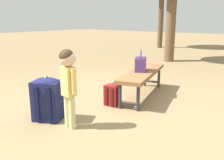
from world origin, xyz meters
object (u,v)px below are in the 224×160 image
park_bench (142,74)px  child_standing (68,76)px  handbag (141,64)px  backpack_large (47,98)px  backpack_small (112,94)px

park_bench → child_standing: bearing=-1.7°
handbag → backpack_large: 1.71m
child_standing → backpack_large: 0.54m
backpack_small → child_standing: bearing=4.8°
handbag → backpack_small: (0.66, -0.09, -0.39)m
handbag → backpack_large: bearing=-14.7°
backpack_large → backpack_small: 1.03m
child_standing → backpack_small: child_standing is taller
park_bench → backpack_small: size_ratio=4.44×
handbag → child_standing: 1.62m
handbag → child_standing: (1.62, -0.01, 0.08)m
backpack_large → park_bench: bearing=164.3°
child_standing → backpack_small: bearing=-175.2°
park_bench → backpack_large: size_ratio=2.70×
park_bench → backpack_large: bearing=-15.7°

